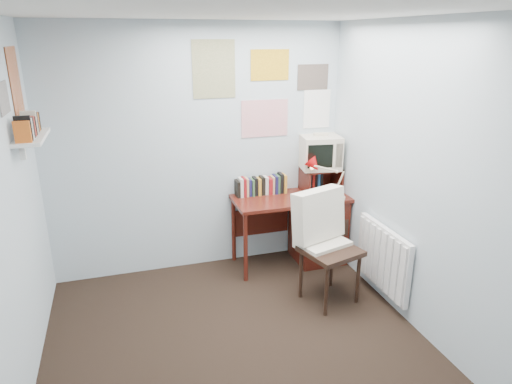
{
  "coord_description": "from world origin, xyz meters",
  "views": [
    {
      "loc": [
        -0.77,
        -2.7,
        2.36
      ],
      "look_at": [
        0.37,
        0.98,
        1.03
      ],
      "focal_mm": 32.0,
      "sensor_mm": 36.0,
      "label": 1
    }
  ],
  "objects_px": {
    "desk_lamp": "(341,182)",
    "desk": "(313,225)",
    "desk_chair": "(331,251)",
    "radiator": "(383,258)",
    "crt_tv": "(320,150)",
    "wall_shelf": "(32,137)",
    "tv_riser": "(321,179)"
  },
  "relations": [
    {
      "from": "radiator",
      "to": "crt_tv",
      "type": "bearing_deg",
      "value": 99.99
    },
    {
      "from": "desk",
      "to": "desk_chair",
      "type": "distance_m",
      "value": 0.84
    },
    {
      "from": "desk_chair",
      "to": "tv_riser",
      "type": "xyz_separation_m",
      "value": [
        0.31,
        0.92,
        0.38
      ]
    },
    {
      "from": "tv_riser",
      "to": "wall_shelf",
      "type": "height_order",
      "value": "wall_shelf"
    },
    {
      "from": "desk",
      "to": "desk_lamp",
      "type": "bearing_deg",
      "value": -49.18
    },
    {
      "from": "desk",
      "to": "desk_chair",
      "type": "bearing_deg",
      "value": -103.15
    },
    {
      "from": "tv_riser",
      "to": "radiator",
      "type": "bearing_deg",
      "value": -80.72
    },
    {
      "from": "desk",
      "to": "crt_tv",
      "type": "height_order",
      "value": "crt_tv"
    },
    {
      "from": "desk",
      "to": "wall_shelf",
      "type": "distance_m",
      "value": 2.87
    },
    {
      "from": "desk_chair",
      "to": "desk_lamp",
      "type": "height_order",
      "value": "desk_lamp"
    },
    {
      "from": "desk_chair",
      "to": "desk_lamp",
      "type": "distance_m",
      "value": 0.83
    },
    {
      "from": "desk_lamp",
      "to": "desk",
      "type": "bearing_deg",
      "value": 115.9
    },
    {
      "from": "crt_tv",
      "to": "wall_shelf",
      "type": "relative_size",
      "value": 0.65
    },
    {
      "from": "wall_shelf",
      "to": "desk",
      "type": "bearing_deg",
      "value": 8.4
    },
    {
      "from": "desk_chair",
      "to": "wall_shelf",
      "type": "distance_m",
      "value": 2.67
    },
    {
      "from": "crt_tv",
      "to": "wall_shelf",
      "type": "distance_m",
      "value": 2.75
    },
    {
      "from": "crt_tv",
      "to": "wall_shelf",
      "type": "xyz_separation_m",
      "value": [
        -2.67,
        -0.51,
        0.42
      ]
    },
    {
      "from": "desk_chair",
      "to": "radiator",
      "type": "bearing_deg",
      "value": -29.89
    },
    {
      "from": "desk",
      "to": "crt_tv",
      "type": "distance_m",
      "value": 0.81
    },
    {
      "from": "desk_lamp",
      "to": "desk_chair",
      "type": "bearing_deg",
      "value": -137.65
    },
    {
      "from": "tv_riser",
      "to": "desk",
      "type": "bearing_deg",
      "value": -137.04
    },
    {
      "from": "desk",
      "to": "crt_tv",
      "type": "relative_size",
      "value": 2.98
    },
    {
      "from": "crt_tv",
      "to": "radiator",
      "type": "xyz_separation_m",
      "value": [
        0.19,
        -1.06,
        -0.78
      ]
    },
    {
      "from": "desk_chair",
      "to": "radiator",
      "type": "height_order",
      "value": "desk_chair"
    },
    {
      "from": "desk",
      "to": "wall_shelf",
      "type": "bearing_deg",
      "value": -171.6
    },
    {
      "from": "radiator",
      "to": "wall_shelf",
      "type": "distance_m",
      "value": 3.15
    },
    {
      "from": "desk_lamp",
      "to": "radiator",
      "type": "bearing_deg",
      "value": -97.0
    },
    {
      "from": "desk",
      "to": "crt_tv",
      "type": "bearing_deg",
      "value": 52.01
    },
    {
      "from": "desk",
      "to": "wall_shelf",
      "type": "relative_size",
      "value": 1.94
    },
    {
      "from": "desk_lamp",
      "to": "radiator",
      "type": "relative_size",
      "value": 0.48
    },
    {
      "from": "tv_riser",
      "to": "desk_lamp",
      "type": "bearing_deg",
      "value": -77.82
    },
    {
      "from": "desk_lamp",
      "to": "wall_shelf",
      "type": "xyz_separation_m",
      "value": [
        -2.76,
        -0.16,
        0.67
      ]
    }
  ]
}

